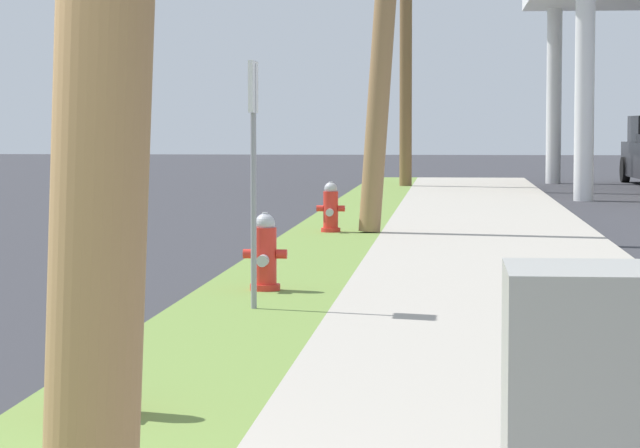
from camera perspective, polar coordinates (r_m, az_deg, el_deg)
The scene contains 5 objects.
fire_hydrant_nearest at distance 8.07m, azimuth -8.47°, elevation -5.05°, with size 0.42×0.38×0.74m.
fire_hydrant_second at distance 13.90m, azimuth -2.16°, elevation -1.27°, with size 0.42×0.38×0.74m.
fire_hydrant_third at distance 21.51m, azimuth 0.42°, elevation 0.55°, with size 0.42×0.37×0.74m.
utility_cabinet at distance 4.91m, azimuth 10.24°, elevation -8.63°, with size 0.58×0.69×1.11m.
street_sign_post at distance 12.46m, azimuth -2.62°, elevation 3.61°, with size 0.05×0.36×2.12m.
Camera 1 is at (2.44, -4.21, 1.69)m, focal length 81.85 mm.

